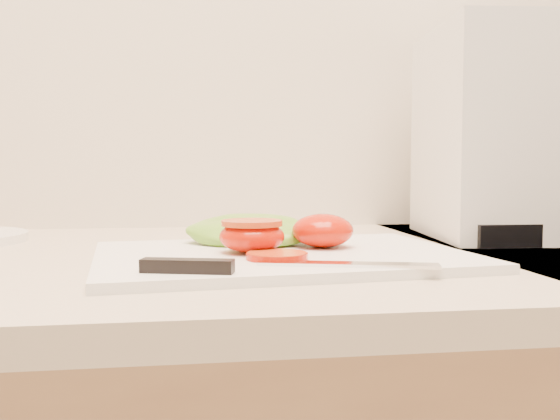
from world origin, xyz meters
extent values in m
cube|color=#BEAC94|center=(0.00, 1.68, 0.92)|extent=(3.92, 0.65, 0.03)
cube|color=white|center=(-0.06, 1.60, 0.94)|extent=(0.42, 0.32, 0.01)
ellipsoid|color=red|center=(-0.01, 1.63, 0.96)|extent=(0.07, 0.07, 0.04)
ellipsoid|color=red|center=(-0.09, 1.60, 0.96)|extent=(0.07, 0.07, 0.04)
cylinder|color=#B52C08|center=(-0.09, 1.60, 0.97)|extent=(0.07, 0.07, 0.01)
cylinder|color=#CE5120|center=(-0.07, 1.55, 0.94)|extent=(0.06, 0.06, 0.01)
ellipsoid|color=#60AC2D|center=(-0.09, 1.68, 0.95)|extent=(0.18, 0.14, 0.03)
cube|color=silver|center=(-0.01, 1.50, 0.94)|extent=(0.17, 0.07, 0.00)
cube|color=black|center=(-0.16, 1.48, 0.95)|extent=(0.08, 0.04, 0.01)
cube|color=silver|center=(0.29, 1.79, 1.08)|extent=(0.22, 0.27, 0.30)
camera|label=1|loc=(-0.16, 0.93, 1.03)|focal=40.00mm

